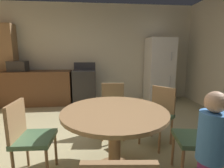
% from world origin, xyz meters
% --- Properties ---
extents(ground_plane, '(14.00, 14.00, 0.00)m').
position_xyz_m(ground_plane, '(0.00, 0.00, 0.00)').
color(ground_plane, tan).
extents(wall_back, '(5.77, 0.12, 2.70)m').
position_xyz_m(wall_back, '(0.00, 3.00, 1.35)').
color(wall_back, beige).
rests_on(wall_back, ground).
extents(kitchen_counter, '(1.87, 0.60, 0.90)m').
position_xyz_m(kitchen_counter, '(-1.65, 2.60, 0.45)').
color(kitchen_counter, brown).
rests_on(kitchen_counter, ground).
extents(pantry_column, '(0.44, 0.36, 2.10)m').
position_xyz_m(pantry_column, '(-2.37, 2.78, 1.05)').
color(pantry_column, '#9E754C').
rests_on(pantry_column, ground).
extents(oven_range, '(0.60, 0.60, 1.10)m').
position_xyz_m(oven_range, '(-0.36, 2.61, 0.47)').
color(oven_range, '#2D2B28').
rests_on(oven_range, ground).
extents(refrigerator, '(0.68, 0.68, 1.76)m').
position_xyz_m(refrigerator, '(1.70, 2.55, 0.88)').
color(refrigerator, white).
rests_on(refrigerator, ground).
extents(microwave, '(0.44, 0.32, 0.26)m').
position_xyz_m(microwave, '(-2.05, 2.60, 1.03)').
color(microwave, '#2D2B28').
rests_on(microwave, kitchen_counter).
extents(dining_table, '(1.17, 1.17, 0.76)m').
position_xyz_m(dining_table, '(0.13, -0.26, 0.60)').
color(dining_table, '#9E754C').
rests_on(dining_table, ground).
extents(chair_northeast, '(0.56, 0.56, 0.87)m').
position_xyz_m(chair_northeast, '(0.87, 0.33, 0.50)').
color(chair_northeast, '#9E754C').
rests_on(chair_northeast, ground).
extents(chair_east, '(0.46, 0.46, 0.87)m').
position_xyz_m(chair_east, '(1.06, -0.42, 0.50)').
color(chair_east, '#9E754C').
rests_on(chair_east, ground).
extents(chair_north, '(0.43, 0.43, 0.87)m').
position_xyz_m(chair_north, '(0.21, 0.69, 0.50)').
color(chair_north, '#9E754C').
rests_on(chair_north, ground).
extents(chair_west, '(0.41, 0.41, 0.87)m').
position_xyz_m(chair_west, '(-0.82, -0.22, 0.50)').
color(chair_west, '#9E754C').
rests_on(chair_west, ground).
extents(person_child, '(0.31, 0.31, 1.09)m').
position_xyz_m(person_child, '(0.86, -0.84, 0.58)').
color(person_child, '#8C337A').
rests_on(person_child, ground).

